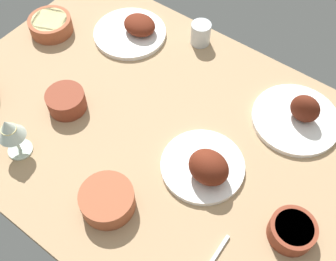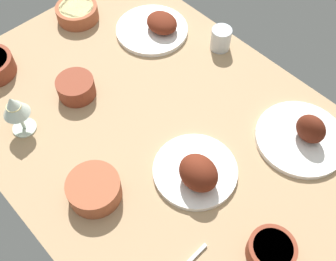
{
  "view_description": "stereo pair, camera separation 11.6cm",
  "coord_description": "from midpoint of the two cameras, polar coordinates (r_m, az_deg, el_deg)",
  "views": [
    {
      "loc": [
        38.93,
        -52.4,
        102.46
      ],
      "look_at": [
        0.0,
        0.0,
        6.0
      ],
      "focal_mm": 43.48,
      "sensor_mm": 36.0,
      "label": 1
    },
    {
      "loc": [
        47.61,
        -44.66,
        102.46
      ],
      "look_at": [
        0.0,
        0.0,
        6.0
      ],
      "focal_mm": 43.48,
      "sensor_mm": 36.0,
      "label": 2
    }
  ],
  "objects": [
    {
      "name": "plate_center_main",
      "position": [
        1.23,
        15.27,
        1.78
      ],
      "size": [
        25.89,
        25.89,
        10.45
      ],
      "color": "white",
      "rests_on": "dining_table"
    },
    {
      "name": "bowl_sauce",
      "position": [
        1.06,
        -11.67,
        -9.76
      ],
      "size": [
        14.12,
        14.12,
        6.0
      ],
      "color": "#A35133",
      "rests_on": "dining_table"
    },
    {
      "name": "water_tumbler",
      "position": [
        1.4,
        2.18,
        13.3
      ],
      "size": [
        6.68,
        6.68,
        7.76
      ],
      "primitive_type": "cylinder",
      "color": "silver",
      "rests_on": "dining_table"
    },
    {
      "name": "bowl_onions",
      "position": [
        1.26,
        -16.69,
        3.87
      ],
      "size": [
        11.58,
        11.58,
        5.97
      ],
      "color": "brown",
      "rests_on": "dining_table"
    },
    {
      "name": "plate_far_side",
      "position": [
        1.45,
        -7.21,
        13.65
      ],
      "size": [
        24.95,
        24.95,
        7.1
      ],
      "color": "white",
      "rests_on": "dining_table"
    },
    {
      "name": "bowl_cream",
      "position": [
        1.05,
        13.94,
        -13.71
      ],
      "size": [
        11.51,
        11.51,
        5.19
      ],
      "color": "brown",
      "rests_on": "dining_table"
    },
    {
      "name": "plate_near_viewer",
      "position": [
        1.08,
        2.25,
        -5.33
      ],
      "size": [
        23.11,
        23.11,
        10.9
      ],
      "color": "white",
      "rests_on": "dining_table"
    },
    {
      "name": "dining_table",
      "position": [
        1.2,
        -2.78,
        -1.28
      ],
      "size": [
        140.0,
        90.0,
        4.0
      ],
      "primitive_type": "cube",
      "color": "tan",
      "rests_on": "ground"
    },
    {
      "name": "wine_glass",
      "position": [
        1.17,
        -24.05,
        -0.19
      ],
      "size": [
        7.6,
        7.6,
        14.0
      ],
      "color": "silver",
      "rests_on": "dining_table"
    },
    {
      "name": "bowl_potatoes",
      "position": [
        1.52,
        -18.34,
        13.8
      ],
      "size": [
        14.7,
        14.7,
        5.22
      ],
      "color": "#A35133",
      "rests_on": "dining_table"
    }
  ]
}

